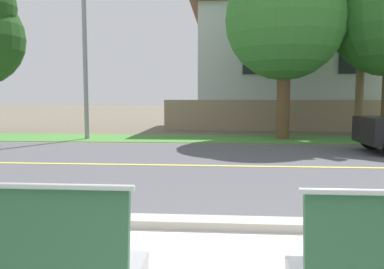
# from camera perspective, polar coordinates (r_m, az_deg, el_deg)

# --- Properties ---
(ground_plane) EXTENTS (140.00, 140.00, 0.00)m
(ground_plane) POSITION_cam_1_polar(r_m,az_deg,el_deg) (10.22, 4.22, -3.14)
(ground_plane) COLOR #665B4C
(curb_edge) EXTENTS (44.00, 0.30, 0.11)m
(curb_edge) POSITION_cam_1_polar(r_m,az_deg,el_deg) (4.69, 3.88, -12.73)
(curb_edge) COLOR #ADA89E
(curb_edge) RESTS_ON ground_plane
(street_asphalt) EXTENTS (52.00, 8.00, 0.01)m
(street_asphalt) POSITION_cam_1_polar(r_m,az_deg,el_deg) (8.74, 4.17, -4.57)
(street_asphalt) COLOR #515156
(street_asphalt) RESTS_ON ground_plane
(road_centre_line) EXTENTS (48.00, 0.14, 0.01)m
(road_centre_line) POSITION_cam_1_polar(r_m,az_deg,el_deg) (8.74, 4.17, -4.53)
(road_centre_line) COLOR #E0CC4C
(road_centre_line) RESTS_ON ground_plane
(far_verge_grass) EXTENTS (48.00, 2.80, 0.02)m
(far_verge_grass) POSITION_cam_1_polar(r_m,az_deg,el_deg) (14.41, 4.31, -0.62)
(far_verge_grass) COLOR #478438
(far_verge_grass) RESTS_ON ground_plane
(streetlamp) EXTENTS (0.24, 2.10, 7.11)m
(streetlamp) POSITION_cam_1_polar(r_m,az_deg,el_deg) (15.18, -15.03, 14.88)
(streetlamp) COLOR gray
(streetlamp) RESTS_ON ground_plane
(shade_tree_left) EXTENTS (4.25, 4.25, 7.02)m
(shade_tree_left) POSITION_cam_1_polar(r_m,az_deg,el_deg) (14.99, 13.89, 16.97)
(shade_tree_left) COLOR brown
(shade_tree_left) RESTS_ON ground_plane
(garden_wall) EXTENTS (13.00, 0.36, 1.40)m
(garden_wall) POSITION_cam_1_polar(r_m,az_deg,el_deg) (18.50, 16.40, 2.65)
(garden_wall) COLOR gray
(garden_wall) RESTS_ON ground_plane
(house_across_street) EXTENTS (10.10, 6.91, 6.41)m
(house_across_street) POSITION_cam_1_polar(r_m,az_deg,el_deg) (21.64, 14.05, 9.84)
(house_across_street) COLOR #B7BCC1
(house_across_street) RESTS_ON ground_plane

